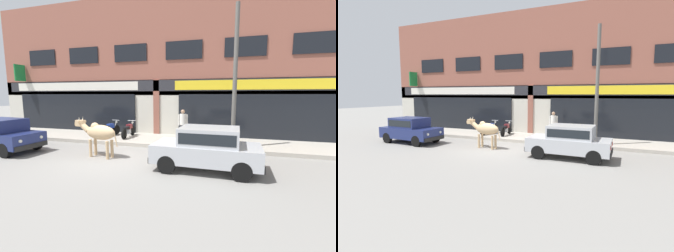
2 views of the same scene
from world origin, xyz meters
TOP-DOWN VIEW (x-y plane):
  - ground_plane at (0.00, 0.00)m, footprint 90.00×90.00m
  - sidewalk at (0.00, 3.65)m, footprint 19.00×2.89m
  - shop_building at (-0.01, 5.35)m, footprint 23.00×1.40m
  - cow at (-0.79, 0.18)m, footprint 2.14×0.76m
  - car_0 at (3.61, -0.25)m, footprint 3.65×1.68m
  - car_1 at (-5.49, -0.23)m, footprint 3.69×1.82m
  - motorcycle_0 at (-2.32, 3.51)m, footprint 0.63×1.80m
  - motorcycle_1 at (-1.16, 3.61)m, footprint 0.52×1.81m
  - pedestrian at (1.97, 3.45)m, footprint 0.48×0.32m
  - utility_pole at (4.43, 2.50)m, footprint 0.18×0.18m

SIDE VIEW (x-z plane):
  - ground_plane at x=0.00m, z-range 0.00..0.00m
  - sidewalk at x=0.00m, z-range 0.00..0.18m
  - motorcycle_0 at x=-2.32m, z-range 0.13..1.00m
  - motorcycle_1 at x=-1.16m, z-range 0.13..1.00m
  - car_0 at x=3.61m, z-range 0.08..1.54m
  - car_1 at x=-5.49m, z-range 0.08..1.54m
  - cow at x=-0.79m, z-range 0.20..1.81m
  - pedestrian at x=1.97m, z-range 0.36..1.96m
  - utility_pole at x=4.43m, z-range 0.18..6.27m
  - shop_building at x=-0.01m, z-range -0.22..8.10m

